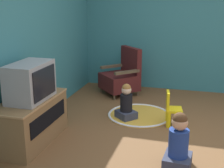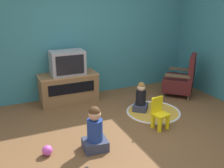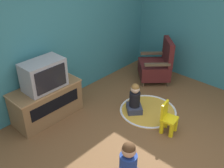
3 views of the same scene
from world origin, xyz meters
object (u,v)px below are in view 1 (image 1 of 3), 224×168
at_px(black_armchair, 122,77).
at_px(tv_cabinet, 31,120).
at_px(television, 30,82).
at_px(child_watching_center, 178,144).
at_px(yellow_kid_chair, 172,111).
at_px(child_watching_left, 126,104).

bearing_deg(black_armchair, tv_cabinet, -59.78).
relative_size(television, child_watching_center, 1.00).
height_order(tv_cabinet, child_watching_center, child_watching_center).
relative_size(television, black_armchair, 0.73).
xyz_separation_m(yellow_kid_chair, child_watching_center, (-1.19, -0.17, 0.07)).
height_order(tv_cabinet, yellow_kid_chair, tv_cabinet).
relative_size(child_watching_left, child_watching_center, 0.86).
bearing_deg(tv_cabinet, child_watching_center, -94.11).
distance_m(tv_cabinet, child_watching_center, 1.90).
bearing_deg(yellow_kid_chair, black_armchair, 30.90).
bearing_deg(child_watching_center, tv_cabinet, 90.07).
bearing_deg(television, black_armchair, -14.11).
bearing_deg(tv_cabinet, black_armchair, -14.91).
bearing_deg(tv_cabinet, child_watching_left, -42.15).
distance_m(tv_cabinet, child_watching_left, 1.51).
xyz_separation_m(yellow_kid_chair, child_watching_left, (0.06, 0.72, 0.03)).
height_order(television, child_watching_left, television).
distance_m(television, child_watching_left, 1.59).
distance_m(black_armchair, child_watching_left, 1.29).
xyz_separation_m(tv_cabinet, yellow_kid_chair, (1.06, -1.73, -0.09)).
relative_size(tv_cabinet, yellow_kid_chair, 2.24).
bearing_deg(child_watching_left, black_armchair, -31.21).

